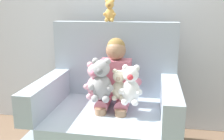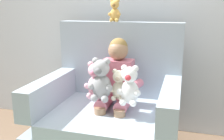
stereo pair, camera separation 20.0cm
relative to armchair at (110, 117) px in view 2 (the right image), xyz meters
The scene contains 8 objects.
back_wall 1.16m from the armchair, 90.00° to the left, with size 6.00×0.10×2.60m, color silver.
armchair is the anchor object (origin of this frame).
seated_child 0.32m from the armchair, 20.90° to the left, with size 0.45×0.39×0.82m.
plush_pink 0.38m from the armchair, 130.64° to the right, with size 0.18×0.15×0.30m.
plush_white 0.44m from the armchair, 41.03° to the right, with size 0.18×0.15×0.31m.
plush_cream 0.36m from the armchair, 45.87° to the right, with size 0.15×0.12×0.25m.
plush_grey 0.40m from the armchair, 101.19° to the right, with size 0.20×0.17×0.34m.
plush_honey_on_backrest 0.95m from the armchair, 98.53° to the left, with size 0.12×0.10×0.20m.
Camera 2 is at (0.58, -1.92, 1.29)m, focal length 41.04 mm.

